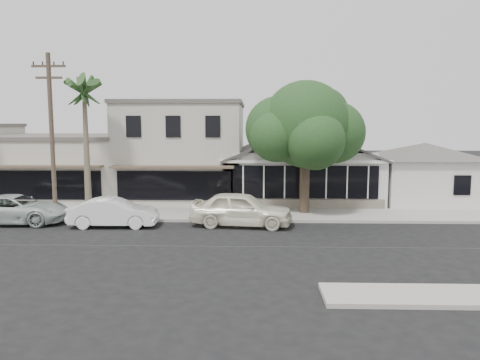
{
  "coord_description": "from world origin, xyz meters",
  "views": [
    {
      "loc": [
        1.87,
        -19.72,
        5.36
      ],
      "look_at": [
        1.11,
        6.0,
        2.17
      ],
      "focal_mm": 35.0,
      "sensor_mm": 36.0,
      "label": 1
    }
  ],
  "objects_px": {
    "utility_pole": "(52,133)",
    "car_1": "(114,212)",
    "car_2": "(16,209)",
    "shade_tree": "(304,127)",
    "car_0": "(241,209)"
  },
  "relations": [
    {
      "from": "shade_tree",
      "to": "car_0",
      "type": "bearing_deg",
      "value": -136.97
    },
    {
      "from": "car_0",
      "to": "car_2",
      "type": "bearing_deg",
      "value": 95.86
    },
    {
      "from": "car_2",
      "to": "shade_tree",
      "type": "height_order",
      "value": "shade_tree"
    },
    {
      "from": "car_1",
      "to": "car_2",
      "type": "height_order",
      "value": "car_2"
    },
    {
      "from": "car_0",
      "to": "car_2",
      "type": "relative_size",
      "value": 0.95
    },
    {
      "from": "utility_pole",
      "to": "shade_tree",
      "type": "bearing_deg",
      "value": 8.95
    },
    {
      "from": "car_1",
      "to": "shade_tree",
      "type": "relative_size",
      "value": 0.58
    },
    {
      "from": "utility_pole",
      "to": "shade_tree",
      "type": "xyz_separation_m",
      "value": [
        13.75,
        2.16,
        0.29
      ]
    },
    {
      "from": "utility_pole",
      "to": "car_1",
      "type": "height_order",
      "value": "utility_pole"
    },
    {
      "from": "car_1",
      "to": "car_2",
      "type": "distance_m",
      "value": 5.47
    },
    {
      "from": "shade_tree",
      "to": "utility_pole",
      "type": "bearing_deg",
      "value": -171.05
    },
    {
      "from": "utility_pole",
      "to": "car_0",
      "type": "xyz_separation_m",
      "value": [
        10.23,
        -1.12,
        -3.89
      ]
    },
    {
      "from": "utility_pole",
      "to": "car_1",
      "type": "relative_size",
      "value": 2.0
    },
    {
      "from": "utility_pole",
      "to": "car_2",
      "type": "bearing_deg",
      "value": -154.49
    },
    {
      "from": "car_1",
      "to": "shade_tree",
      "type": "bearing_deg",
      "value": -71.8
    }
  ]
}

